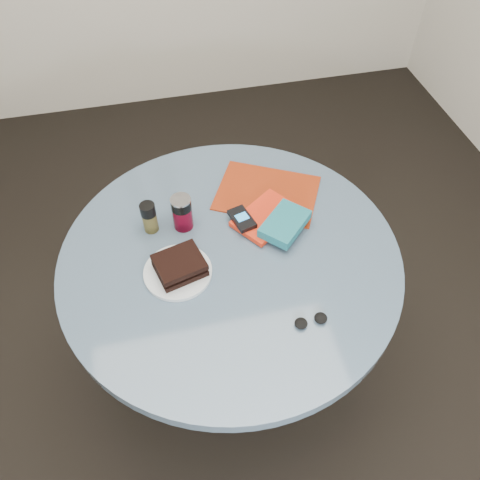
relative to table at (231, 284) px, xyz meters
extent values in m
plane|color=black|center=(0.00, 0.00, -0.59)|extent=(4.00, 4.00, 0.00)
cylinder|color=black|center=(0.00, 0.00, -0.57)|extent=(0.48, 0.48, 0.03)
cylinder|color=black|center=(0.00, 0.00, -0.22)|extent=(0.11, 0.11, 0.68)
cylinder|color=#3D5266|center=(0.00, 0.00, 0.14)|extent=(1.00, 1.00, 0.04)
cylinder|color=silver|center=(-0.16, -0.04, 0.17)|extent=(0.24, 0.24, 0.01)
cube|color=black|center=(-0.15, -0.04, 0.18)|extent=(0.15, 0.14, 0.02)
cube|color=#3C2216|center=(-0.15, -0.04, 0.20)|extent=(0.14, 0.12, 0.01)
cube|color=black|center=(-0.15, -0.04, 0.21)|extent=(0.15, 0.14, 0.02)
cylinder|color=#570416|center=(-0.12, 0.14, 0.20)|extent=(0.07, 0.07, 0.08)
cylinder|color=black|center=(-0.12, 0.14, 0.26)|extent=(0.08, 0.08, 0.03)
cylinder|color=silver|center=(-0.12, 0.14, 0.28)|extent=(0.08, 0.08, 0.01)
cylinder|color=#47411E|center=(-0.21, 0.14, 0.20)|extent=(0.05, 0.05, 0.07)
cylinder|color=black|center=(-0.21, 0.14, 0.25)|extent=(0.05, 0.05, 0.04)
cube|color=maroon|center=(0.17, 0.21, 0.17)|extent=(0.39, 0.36, 0.01)
cube|color=red|center=(0.14, 0.10, 0.18)|extent=(0.24, 0.22, 0.02)
cube|color=#155B67|center=(0.18, 0.04, 0.20)|extent=(0.18, 0.18, 0.03)
cube|color=black|center=(0.06, 0.10, 0.19)|extent=(0.08, 0.11, 0.02)
cube|color=#2B8CD8|center=(0.06, 0.10, 0.20)|extent=(0.04, 0.04, 0.00)
ellipsoid|color=black|center=(0.13, -0.28, 0.17)|extent=(0.04, 0.04, 0.02)
ellipsoid|color=black|center=(0.18, -0.27, 0.17)|extent=(0.04, 0.04, 0.02)
camera|label=1|loc=(-0.16, -0.83, 1.24)|focal=35.00mm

